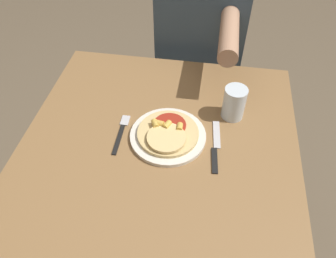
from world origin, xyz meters
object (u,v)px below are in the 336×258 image
object	(u,v)px
pizza	(168,133)
fork	(121,131)
knife	(216,147)
dining_table	(159,168)
person_diner	(201,38)
plate	(168,136)
drinking_glass	(234,103)

from	to	relation	value
pizza	fork	bearing A→B (deg)	178.94
fork	knife	bearing A→B (deg)	-3.17
dining_table	knife	bearing A→B (deg)	5.80
dining_table	person_diner	distance (m)	0.67
dining_table	person_diner	bearing A→B (deg)	83.14
fork	plate	bearing A→B (deg)	0.51
knife	person_diner	size ratio (longest dim) A/B	0.17
dining_table	pizza	bearing A→B (deg)	53.33
pizza	knife	xyz separation A→B (m)	(0.16, -0.01, -0.02)
drinking_glass	plate	bearing A→B (deg)	-146.36
dining_table	drinking_glass	bearing A→B (deg)	37.04
dining_table	fork	xyz separation A→B (m)	(-0.13, 0.04, 0.13)
pizza	drinking_glass	xyz separation A→B (m)	(0.21, 0.14, 0.03)
knife	person_diner	xyz separation A→B (m)	(-0.11, 0.63, -0.00)
drinking_glass	person_diner	size ratio (longest dim) A/B	0.09
pizza	drinking_glass	distance (m)	0.25
dining_table	fork	bearing A→B (deg)	164.74
fork	person_diner	xyz separation A→B (m)	(0.21, 0.61, -0.00)
drinking_glass	pizza	bearing A→B (deg)	-145.63
pizza	plate	bearing A→B (deg)	79.99
dining_table	knife	world-z (taller)	knife
knife	plate	bearing A→B (deg)	173.18
dining_table	plate	xyz separation A→B (m)	(0.03, 0.04, 0.13)
plate	person_diner	xyz separation A→B (m)	(0.05, 0.61, -0.00)
dining_table	plate	distance (m)	0.14
drinking_glass	dining_table	bearing A→B (deg)	-142.96
pizza	dining_table	bearing A→B (deg)	-126.67
plate	fork	bearing A→B (deg)	-179.49
plate	drinking_glass	bearing A→B (deg)	33.64
dining_table	pizza	distance (m)	0.16
knife	drinking_glass	distance (m)	0.17
plate	drinking_glass	xyz separation A→B (m)	(0.21, 0.14, 0.05)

